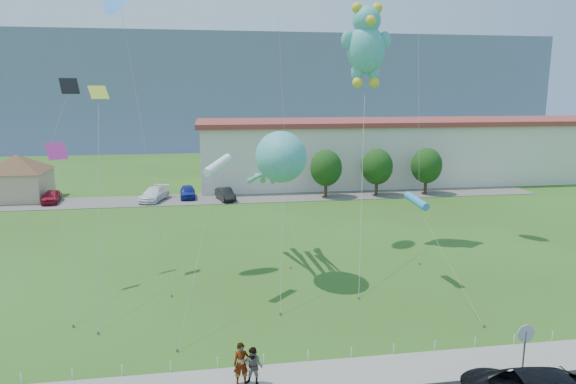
# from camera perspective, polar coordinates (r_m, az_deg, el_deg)

# --- Properties ---
(ground) EXTENTS (160.00, 160.00, 0.00)m
(ground) POSITION_cam_1_polar(r_m,az_deg,el_deg) (25.11, -0.70, -16.99)
(ground) COLOR #315618
(ground) RESTS_ON ground
(sidewalk) EXTENTS (80.00, 2.50, 0.10)m
(sidewalk) POSITION_cam_1_polar(r_m,az_deg,el_deg) (22.72, 0.36, -20.10)
(sidewalk) COLOR gray
(sidewalk) RESTS_ON ground
(parking_strip) EXTENTS (70.00, 6.00, 0.06)m
(parking_strip) POSITION_cam_1_polar(r_m,az_deg,el_deg) (58.23, -5.66, -0.67)
(parking_strip) COLOR #59544C
(parking_strip) RESTS_ON ground
(hill_ridge) EXTENTS (160.00, 50.00, 25.00)m
(hill_ridge) POSITION_cam_1_polar(r_m,az_deg,el_deg) (141.97, -7.83, 11.22)
(hill_ridge) COLOR slate
(hill_ridge) RESTS_ON ground
(pavilion) EXTENTS (9.20, 9.20, 5.00)m
(pavilion) POSITION_cam_1_polar(r_m,az_deg,el_deg) (64.06, -27.86, 1.88)
(pavilion) COLOR tan
(pavilion) RESTS_ON ground
(warehouse) EXTENTS (61.00, 15.00, 8.20)m
(warehouse) POSITION_cam_1_polar(r_m,az_deg,el_deg) (72.50, 14.87, 4.60)
(warehouse) COLOR beige
(warehouse) RESTS_ON ground
(stop_sign) EXTENTS (0.80, 0.07, 2.50)m
(stop_sign) POSITION_cam_1_polar(r_m,az_deg,el_deg) (23.94, 24.87, -14.55)
(stop_sign) COLOR slate
(stop_sign) RESTS_ON ground
(rope_fence) EXTENTS (26.05, 0.05, 0.50)m
(rope_fence) POSITION_cam_1_polar(r_m,az_deg,el_deg) (23.86, -0.23, -17.91)
(rope_fence) COLOR white
(rope_fence) RESTS_ON ground
(tree_near) EXTENTS (3.60, 3.60, 5.47)m
(tree_near) POSITION_cam_1_polar(r_m,az_deg,el_deg) (58.08, 4.24, 2.68)
(tree_near) COLOR #3F2B19
(tree_near) RESTS_ON ground
(tree_mid) EXTENTS (3.60, 3.60, 5.47)m
(tree_mid) POSITION_cam_1_polar(r_m,az_deg,el_deg) (59.72, 9.86, 2.78)
(tree_mid) COLOR #3F2B19
(tree_mid) RESTS_ON ground
(tree_far) EXTENTS (3.60, 3.60, 5.47)m
(tree_far) POSITION_cam_1_polar(r_m,az_deg,el_deg) (61.91, 15.14, 2.85)
(tree_far) COLOR #3F2B19
(tree_far) RESTS_ON ground
(pedestrian_left) EXTENTS (0.65, 0.44, 1.77)m
(pedestrian_left) POSITION_cam_1_polar(r_m,az_deg,el_deg) (21.98, -5.20, -18.48)
(pedestrian_left) COLOR gray
(pedestrian_left) RESTS_ON sidewalk
(pedestrian_right) EXTENTS (0.97, 0.88, 1.62)m
(pedestrian_right) POSITION_cam_1_polar(r_m,az_deg,el_deg) (21.90, -3.83, -18.80)
(pedestrian_right) COLOR gray
(pedestrian_right) RESTS_ON sidewalk
(parked_car_red) EXTENTS (1.93, 4.15, 1.37)m
(parked_car_red) POSITION_cam_1_polar(r_m,az_deg,el_deg) (60.83, -24.79, -0.46)
(parked_car_red) COLOR maroon
(parked_car_red) RESTS_ON parking_strip
(parked_car_white) EXTENTS (3.44, 5.48, 1.48)m
(parked_car_white) POSITION_cam_1_polar(r_m,az_deg,el_deg) (58.21, -14.66, -0.21)
(parked_car_white) COLOR white
(parked_car_white) RESTS_ON parking_strip
(parked_car_blue) EXTENTS (1.86, 4.19, 1.40)m
(parked_car_blue) POSITION_cam_1_polar(r_m,az_deg,el_deg) (58.89, -11.09, 0.03)
(parked_car_blue) COLOR navy
(parked_car_blue) RESTS_ON parking_strip
(parked_car_black) EXTENTS (2.30, 4.26, 1.33)m
(parked_car_black) POSITION_cam_1_polar(r_m,az_deg,el_deg) (57.06, -6.99, -0.23)
(parked_car_black) COLOR black
(parked_car_black) RESTS_ON parking_strip
(octopus_kite) EXTENTS (3.13, 11.14, 9.51)m
(octopus_kite) POSITION_cam_1_polar(r_m,az_deg,el_deg) (32.20, -1.04, 3.11)
(octopus_kite) COLOR teal
(octopus_kite) RESTS_ON ground
(teddy_bear_kite) EXTENTS (5.55, 12.70, 18.30)m
(teddy_bear_kite) POSITION_cam_1_polar(r_m,az_deg,el_deg) (40.38, 8.68, 16.03)
(teddy_bear_kite) COLOR teal
(teddy_bear_kite) RESTS_ON ground
(small_kite_white) EXTENTS (2.50, 7.84, 8.18)m
(small_kite_white) POSITION_cam_1_polar(r_m,az_deg,el_deg) (29.26, -7.86, 2.85)
(small_kite_white) COLOR white
(small_kite_white) RESTS_ON ground
(small_kite_cyan) EXTENTS (1.30, 8.04, 5.63)m
(small_kite_cyan) POSITION_cam_1_polar(r_m,az_deg,el_deg) (32.61, 14.14, -1.05)
(small_kite_cyan) COLOR #2D87CD
(small_kite_cyan) RESTS_ON ground
(small_kite_black) EXTENTS (3.73, 8.17, 12.61)m
(small_kite_black) POSITION_cam_1_polar(r_m,az_deg,el_deg) (35.08, -23.90, 8.26)
(small_kite_black) COLOR black
(small_kite_black) RESTS_ON ground
(small_kite_yellow) EXTENTS (1.76, 10.35, 12.21)m
(small_kite_yellow) POSITION_cam_1_polar(r_m,az_deg,el_deg) (33.85, -20.31, 7.80)
(small_kite_yellow) COLOR #C4DA33
(small_kite_yellow) RESTS_ON ground
(small_kite_pink) EXTENTS (2.47, 6.86, 8.82)m
(small_kite_pink) POSITION_cam_1_polar(r_m,az_deg,el_deg) (32.72, -24.18, 2.55)
(small_kite_pink) COLOR #CA2C91
(small_kite_pink) RESTS_ON ground
(small_kite_blue) EXTENTS (3.72, 6.16, 18.46)m
(small_kite_blue) POSITION_cam_1_polar(r_m,az_deg,el_deg) (35.15, -18.17, 19.60)
(small_kite_blue) COLOR #277BE2
(small_kite_blue) RESTS_ON ground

